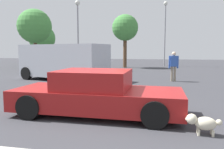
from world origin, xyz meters
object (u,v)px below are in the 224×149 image
sedan_foreground (96,94)px  light_post_far (34,33)px  pedestrian (174,64)px  van_white (63,61)px  light_post_near (165,23)px  dog (203,123)px  light_post_mid (78,23)px

sedan_foreground → light_post_far: (-13.84, 20.26, 3.33)m
sedan_foreground → pedestrian: bearing=71.9°
van_white → light_post_near: light_post_near is taller
dog → light_post_far: size_ratio=0.13×
sedan_foreground → light_post_mid: 14.77m
light_post_mid → light_post_far: bearing=140.5°
dog → light_post_near: bearing=-87.6°
dog → light_post_mid: bearing=-59.2°
pedestrian → light_post_near: light_post_near is taller
sedan_foreground → van_white: (-3.90, 6.66, 0.58)m
dog → pedestrian: bearing=-87.8°
sedan_foreground → van_white: van_white is taller
sedan_foreground → van_white: size_ratio=0.80×
van_white → light_post_far: (-9.94, 13.60, 2.76)m
pedestrian → dog: bearing=167.3°
light_post_mid → sedan_foreground: bearing=-67.9°
light_post_near → light_post_mid: size_ratio=1.17×
dog → light_post_near: size_ratio=0.10×
dog → pedestrian: (-0.09, 8.38, 0.75)m
pedestrian → light_post_far: (-16.34, 12.90, 2.89)m
sedan_foreground → light_post_near: size_ratio=0.64×
sedan_foreground → light_post_mid: bearing=112.8°
van_white → light_post_far: size_ratio=1.01×
van_white → light_post_mid: (-1.48, 6.61, 3.03)m
sedan_foreground → van_white: bearing=121.1°
light_post_near → dog: bearing=-89.2°
dog → sedan_foreground: bearing=-19.9°
pedestrian → light_post_near: 13.40m
dog → light_post_near: light_post_near is taller
pedestrian → light_post_near: size_ratio=0.24×
light_post_near → sedan_foreground: bearing=-96.5°
pedestrian → light_post_mid: light_post_mid is taller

